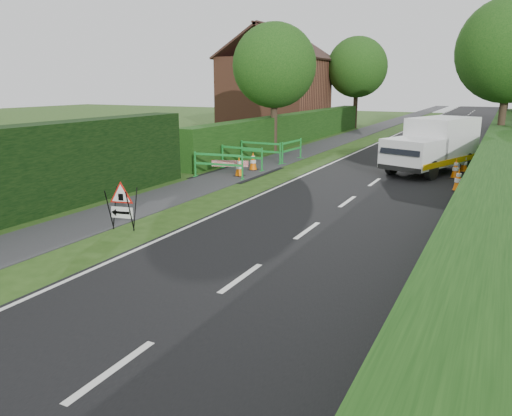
% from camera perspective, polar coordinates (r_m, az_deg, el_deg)
% --- Properties ---
extents(ground, '(120.00, 120.00, 0.00)m').
position_cam_1_polar(ground, '(10.18, -17.08, -7.27)').
color(ground, '#244313').
rests_on(ground, ground).
extents(road_surface, '(6.00, 90.00, 0.02)m').
position_cam_1_polar(road_surface, '(42.13, 20.97, 8.28)').
color(road_surface, black).
rests_on(road_surface, ground).
extents(footpath, '(2.00, 90.00, 0.02)m').
position_cam_1_polar(footpath, '(43.03, 13.61, 8.91)').
color(footpath, '#2D2D30').
rests_on(footpath, ground).
extents(hedge_west_far, '(1.00, 24.00, 1.80)m').
position_cam_1_polar(hedge_west_far, '(31.26, 4.44, 7.44)').
color(hedge_west_far, '#14380F').
rests_on(hedge_west_far, ground).
extents(hedge_east, '(1.20, 50.00, 1.50)m').
position_cam_1_polar(hedge_east, '(23.05, 25.78, 3.70)').
color(hedge_east, '#14380F').
rests_on(hedge_east, ground).
extents(house_west, '(7.50, 7.40, 7.88)m').
position_cam_1_polar(house_west, '(40.39, 2.19, 13.09)').
color(house_west, brown).
rests_on(house_west, ground).
extents(tree_nw, '(4.40, 4.40, 6.70)m').
position_cam_1_polar(tree_nw, '(27.24, 2.12, 15.94)').
color(tree_nw, '#2D2116').
rests_on(tree_nw, ground).
extents(tree_ne, '(5.20, 5.20, 7.79)m').
position_cam_1_polar(tree_ne, '(28.81, 27.02, 15.76)').
color(tree_ne, '#2D2116').
rests_on(tree_ne, ground).
extents(tree_fw, '(4.80, 4.80, 7.24)m').
position_cam_1_polar(tree_fw, '(42.32, 11.49, 15.49)').
color(tree_fw, '#2D2116').
rests_on(tree_fw, ground).
extents(tree_fe, '(4.20, 4.20, 6.33)m').
position_cam_1_polar(tree_fe, '(44.77, 26.97, 13.41)').
color(tree_fe, '#2D2116').
rests_on(tree_fe, ground).
extents(triangle_sign, '(0.85, 0.85, 1.05)m').
position_cam_1_polar(triangle_sign, '(12.79, -15.25, 0.63)').
color(triangle_sign, black).
rests_on(triangle_sign, ground).
extents(works_van, '(3.40, 5.18, 2.21)m').
position_cam_1_polar(works_van, '(21.85, 19.65, 6.90)').
color(works_van, silver).
rests_on(works_van, ground).
extents(traffic_cone_0, '(0.38, 0.38, 0.79)m').
position_cam_1_polar(traffic_cone_0, '(18.38, 22.13, 3.00)').
color(traffic_cone_0, black).
rests_on(traffic_cone_0, ground).
extents(traffic_cone_1, '(0.38, 0.38, 0.79)m').
position_cam_1_polar(traffic_cone_1, '(20.83, 21.86, 4.22)').
color(traffic_cone_1, black).
rests_on(traffic_cone_1, ground).
extents(traffic_cone_2, '(0.38, 0.38, 0.79)m').
position_cam_1_polar(traffic_cone_2, '(22.49, 22.69, 4.80)').
color(traffic_cone_2, black).
rests_on(traffic_cone_2, ground).
extents(traffic_cone_3, '(0.38, 0.38, 0.79)m').
position_cam_1_polar(traffic_cone_3, '(19.77, -1.94, 4.75)').
color(traffic_cone_3, black).
rests_on(traffic_cone_3, ground).
extents(traffic_cone_4, '(0.38, 0.38, 0.79)m').
position_cam_1_polar(traffic_cone_4, '(21.17, -0.34, 5.38)').
color(traffic_cone_4, black).
rests_on(traffic_cone_4, ground).
extents(ped_barrier_0, '(2.09, 0.56, 1.00)m').
position_cam_1_polar(ped_barrier_0, '(19.37, -4.33, 5.23)').
color(ped_barrier_0, '#1A9333').
rests_on(ped_barrier_0, ground).
extents(ped_barrier_1, '(2.08, 0.52, 1.00)m').
position_cam_1_polar(ped_barrier_1, '(21.36, -1.64, 6.09)').
color(ped_barrier_1, '#1A9333').
rests_on(ped_barrier_1, ground).
extents(ped_barrier_2, '(2.07, 0.40, 1.00)m').
position_cam_1_polar(ped_barrier_2, '(23.12, 0.53, 6.71)').
color(ped_barrier_2, '#1A9333').
rests_on(ped_barrier_2, ground).
extents(ped_barrier_3, '(0.45, 2.08, 1.00)m').
position_cam_1_polar(ped_barrier_3, '(23.74, 4.13, 6.87)').
color(ped_barrier_3, '#1A9333').
rests_on(ped_barrier_3, ground).
extents(redwhite_plank, '(1.43, 0.54, 0.25)m').
position_cam_1_polar(redwhite_plank, '(20.28, -2.98, 3.85)').
color(redwhite_plank, red).
rests_on(redwhite_plank, ground).
extents(hatchback_car, '(1.50, 3.63, 1.23)m').
position_cam_1_polar(hatchback_car, '(34.75, 20.32, 8.30)').
color(hatchback_car, silver).
rests_on(hatchback_car, ground).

